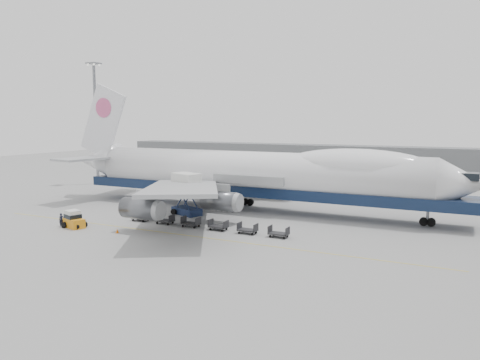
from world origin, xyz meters
The scene contains 15 objects.
ground centered at (0.00, 0.00, 0.00)m, with size 260.00×260.00×0.00m, color gray.
apron_line centered at (0.00, -6.00, 0.01)m, with size 60.00×0.15×0.01m, color gold.
hangar centered at (-10.00, 70.00, 3.50)m, with size 110.00×8.00×7.00m, color slate.
floodlight_mast centered at (-42.00, 24.00, 14.27)m, with size 2.40×2.40×25.43m.
airliner centered at (0.64, 12.00, 5.62)m, with size 67.00×55.30×19.98m.
catering_truck centered at (-6.87, 4.52, 3.43)m, with size 5.09×4.25×6.01m.
baggage_tug centered at (-15.26, -8.86, 0.97)m, with size 3.35×2.48×2.19m.
ground_worker centered at (-17.13, -9.10, 0.85)m, with size 0.62×0.41×1.70m, color black.
traffic_cone centered at (-8.30, -8.72, 0.27)m, with size 0.38×0.38×0.56m.
dolly_0 centered at (-10.08, -2.01, 0.53)m, with size 2.30×1.35×1.30m.
dolly_1 centered at (-6.06, -2.01, 0.53)m, with size 2.30×1.35×1.30m.
dolly_2 centered at (-2.05, -2.01, 0.53)m, with size 2.30×1.35×1.30m.
dolly_3 centered at (1.97, -2.01, 0.53)m, with size 2.30×1.35×1.30m.
dolly_4 centered at (5.99, -2.01, 0.53)m, with size 2.30×1.35×1.30m.
dolly_5 centered at (10.00, -2.01, 0.53)m, with size 2.30×1.35×1.30m.
Camera 1 is at (29.59, -51.61, 13.57)m, focal length 35.00 mm.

